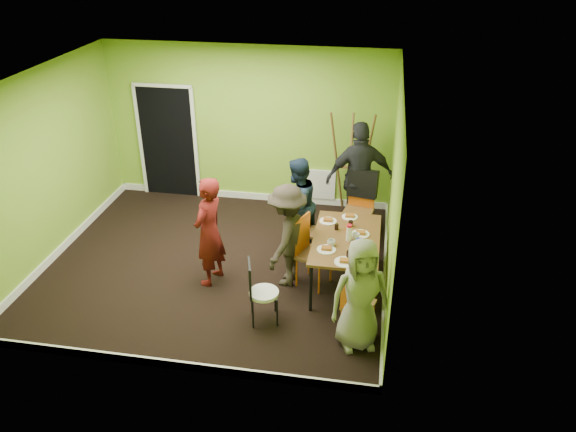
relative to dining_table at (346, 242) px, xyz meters
name	(u,v)px	position (x,y,z in m)	size (l,w,h in m)	color
ground	(217,264)	(-1.92, 0.20, -0.70)	(5.00, 5.00, 0.00)	black
room_walls	(213,204)	(-1.95, 0.24, 0.29)	(5.04, 4.54, 2.82)	#7FAD2C
dining_table	(346,242)	(0.00, 0.00, 0.00)	(0.90, 1.50, 0.75)	black
chair_left_far	(300,226)	(-0.75, 0.69, -0.20)	(0.38, 0.37, 0.87)	orange
chair_left_near	(309,247)	(-0.51, -0.04, -0.12)	(0.54, 0.54, 1.02)	orange
chair_back_end	(362,191)	(0.13, 1.43, 0.10)	(0.55, 0.62, 1.13)	orange
chair_front_end	(357,302)	(0.22, -1.08, -0.20)	(0.45, 0.45, 0.88)	orange
chair_bentwood	(259,289)	(-1.01, -0.99, -0.21)	(0.43, 0.42, 0.87)	black
easel	(351,165)	(-0.11, 2.14, 0.23)	(0.75, 0.70, 1.87)	brown
plate_near_left	(328,221)	(-0.30, 0.43, 0.06)	(0.25, 0.25, 0.01)	white
plate_near_right	(326,250)	(-0.24, -0.35, 0.06)	(0.25, 0.25, 0.01)	white
plate_far_back	(350,217)	(0.00, 0.61, 0.06)	(0.23, 0.23, 0.01)	white
plate_far_front	(345,262)	(0.03, -0.61, 0.06)	(0.27, 0.27, 0.01)	white
plate_wall_back	(360,234)	(0.18, 0.13, 0.06)	(0.25, 0.25, 0.01)	white
plate_wall_front	(361,247)	(0.21, -0.21, 0.06)	(0.26, 0.26, 0.01)	white
thermos	(349,234)	(0.03, -0.05, 0.16)	(0.08, 0.08, 0.21)	white
blue_bottle	(359,246)	(0.18, -0.36, 0.16)	(0.08, 0.08, 0.21)	#1827B5
orange_bottle	(346,229)	(-0.02, 0.20, 0.09)	(0.03, 0.03, 0.07)	orange
glass_mid	(337,227)	(-0.16, 0.22, 0.10)	(0.06, 0.06, 0.08)	black
glass_back	(351,223)	(0.03, 0.35, 0.10)	(0.07, 0.07, 0.09)	black
glass_front	(349,254)	(0.07, -0.49, 0.10)	(0.06, 0.06, 0.09)	black
cup_a	(331,243)	(-0.18, -0.23, 0.10)	(0.11, 0.11, 0.09)	white
cup_b	(356,236)	(0.13, -0.02, 0.10)	(0.10, 0.10, 0.09)	white
person_standing	(209,232)	(-1.87, -0.23, 0.11)	(0.58, 0.38, 1.60)	#57100F
person_left_far	(297,205)	(-0.82, 0.88, 0.05)	(0.72, 0.56, 1.49)	#162437
person_left_near	(287,236)	(-0.81, -0.07, 0.05)	(0.97, 0.56, 1.50)	black
person_back_end	(359,178)	(0.07, 1.64, 0.23)	(1.09, 0.45, 1.86)	black
person_front_end	(360,295)	(0.26, -1.24, 0.03)	(0.71, 0.46, 1.45)	gray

